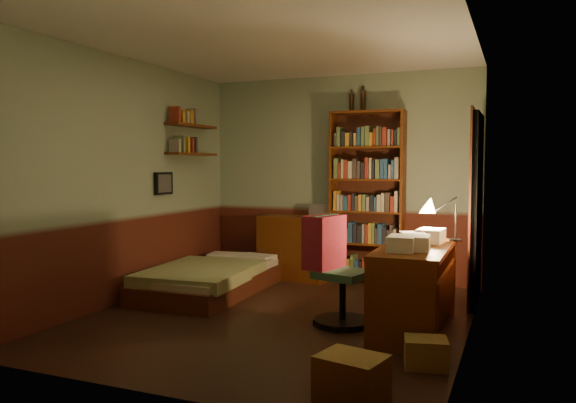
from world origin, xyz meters
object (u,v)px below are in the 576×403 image
at_px(cardboard_box_b, 426,353).
at_px(bookshelf, 367,198).
at_px(office_chair, 343,268).
at_px(bed, 210,269).
at_px(desk_lamp, 456,206).
at_px(dresser, 296,247).
at_px(desk, 415,289).
at_px(cardboard_box_a, 352,379).
at_px(mini_stereo, 321,210).

bearing_deg(cardboard_box_b, bookshelf, 112.87).
bearing_deg(office_chair, bed, 173.75).
height_order(bed, desk_lamp, desk_lamp).
bearing_deg(office_chair, dresser, 137.54).
relative_size(dresser, desk, 0.66).
distance_m(office_chair, cardboard_box_a, 1.73).
distance_m(dresser, cardboard_box_b, 3.34).
bearing_deg(desk_lamp, office_chair, -147.14).
bearing_deg(mini_stereo, dresser, -160.22).
bearing_deg(cardboard_box_a, desk, 86.97).
bearing_deg(bed, cardboard_box_b, -30.54).
bearing_deg(cardboard_box_a, bed, 135.66).
height_order(dresser, desk_lamp, desk_lamp).
bearing_deg(mini_stereo, cardboard_box_a, -70.75).
bearing_deg(cardboard_box_b, cardboard_box_a, -112.41).
xyz_separation_m(mini_stereo, desk, (1.51, -1.85, -0.51)).
xyz_separation_m(dresser, office_chair, (1.18, -1.81, 0.12)).
xyz_separation_m(mini_stereo, cardboard_box_a, (1.42, -3.54, -0.74)).
distance_m(bed, office_chair, 1.92).
height_order(desk, desk_lamp, desk_lamp).
distance_m(bookshelf, office_chair, 1.99).
height_order(bed, desk, desk).
relative_size(bed, dresser, 2.05).
height_order(dresser, bookshelf, bookshelf).
relative_size(desk, cardboard_box_a, 3.53).
relative_size(mini_stereo, office_chair, 0.26).
relative_size(bookshelf, cardboard_box_a, 5.39).
bearing_deg(office_chair, desk_lamp, 47.53).
xyz_separation_m(desk, cardboard_box_b, (0.24, -0.90, -0.27)).
bearing_deg(desk, bed, 165.71).
distance_m(bed, mini_stereo, 1.67).
bearing_deg(bed, mini_stereo, 52.74).
xyz_separation_m(mini_stereo, office_chair, (0.87, -1.94, -0.36)).
xyz_separation_m(desk_lamp, office_chair, (-0.92, -0.60, -0.56)).
xyz_separation_m(dresser, cardboard_box_b, (2.05, -2.62, -0.30)).
relative_size(bed, mini_stereo, 6.76).
height_order(bed, office_chair, office_chair).
relative_size(mini_stereo, desk, 0.20).
bearing_deg(cardboard_box_b, desk_lamp, 87.94).
height_order(bed, cardboard_box_b, bed).
xyz_separation_m(bed, dresser, (0.61, 1.13, 0.13)).
distance_m(mini_stereo, desk, 2.44).
relative_size(desk, office_chair, 1.33).
relative_size(office_chair, cardboard_box_b, 3.47).
relative_size(dresser, office_chair, 0.87).
relative_size(bed, cardboard_box_b, 6.22).
distance_m(dresser, desk_lamp, 2.52).
bearing_deg(bookshelf, mini_stereo, 174.32).
bearing_deg(bookshelf, office_chair, -83.86).
height_order(bed, cardboard_box_a, bed).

